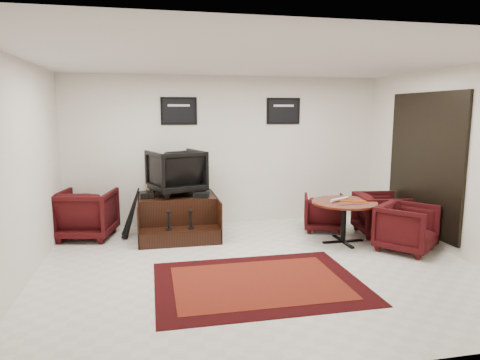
# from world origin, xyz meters

# --- Properties ---
(ground) EXTENTS (6.00, 6.00, 0.00)m
(ground) POSITION_xyz_m (0.00, 0.00, 0.00)
(ground) COLOR white
(ground) RESTS_ON ground
(room_shell) EXTENTS (6.02, 5.02, 2.81)m
(room_shell) POSITION_xyz_m (0.41, 0.12, 1.79)
(room_shell) COLOR silver
(room_shell) RESTS_ON ground
(area_rug) EXTENTS (2.58, 1.93, 0.01)m
(area_rug) POSITION_xyz_m (-0.15, -0.55, 0.01)
(area_rug) COLOR black
(area_rug) RESTS_ON ground
(shine_podium) EXTENTS (1.33, 1.37, 0.69)m
(shine_podium) POSITION_xyz_m (-1.00, 1.88, 0.32)
(shine_podium) COLOR black
(shine_podium) RESTS_ON ground
(shine_chair) EXTENTS (1.07, 1.04, 0.88)m
(shine_chair) POSITION_xyz_m (-1.00, 2.02, 1.13)
(shine_chair) COLOR black
(shine_chair) RESTS_ON shine_podium
(shoes_pair) EXTENTS (0.23, 0.28, 0.10)m
(shoes_pair) POSITION_xyz_m (-1.52, 1.81, 0.74)
(shoes_pair) COLOR black
(shoes_pair) RESTS_ON shine_podium
(polish_kit) EXTENTS (0.29, 0.24, 0.09)m
(polish_kit) POSITION_xyz_m (-0.60, 1.66, 0.73)
(polish_kit) COLOR black
(polish_kit) RESTS_ON shine_podium
(umbrella_black) EXTENTS (0.31, 0.12, 0.84)m
(umbrella_black) POSITION_xyz_m (-1.78, 1.73, 0.42)
(umbrella_black) COLOR black
(umbrella_black) RESTS_ON ground
(umbrella_hooked) EXTENTS (0.33, 0.12, 0.87)m
(umbrella_hooked) POSITION_xyz_m (-1.79, 1.91, 0.44)
(umbrella_hooked) COLOR black
(umbrella_hooked) RESTS_ON ground
(armchair_side) EXTENTS (1.04, 1.00, 0.91)m
(armchair_side) POSITION_xyz_m (-2.53, 1.97, 0.46)
(armchair_side) COLOR black
(armchair_side) RESTS_ON ground
(meeting_table) EXTENTS (1.05, 1.05, 0.69)m
(meeting_table) POSITION_xyz_m (1.64, 0.82, 0.60)
(meeting_table) COLOR #430E09
(meeting_table) RESTS_ON ground
(table_chair_back) EXTENTS (0.87, 0.85, 0.72)m
(table_chair_back) POSITION_xyz_m (1.62, 1.58, 0.36)
(table_chair_back) COLOR black
(table_chair_back) RESTS_ON ground
(table_chair_window) EXTENTS (0.83, 0.88, 0.81)m
(table_chair_window) POSITION_xyz_m (2.48, 1.11, 0.40)
(table_chair_window) COLOR black
(table_chair_window) RESTS_ON ground
(table_chair_corner) EXTENTS (1.07, 1.06, 0.80)m
(table_chair_corner) POSITION_xyz_m (2.40, 0.22, 0.40)
(table_chair_corner) COLOR black
(table_chair_corner) RESTS_ON ground
(paper_roll) EXTENTS (0.40, 0.24, 0.05)m
(paper_roll) POSITION_xyz_m (1.59, 0.90, 0.71)
(paper_roll) COLOR silver
(paper_roll) RESTS_ON meeting_table
(table_clutter) EXTENTS (0.56, 0.38, 0.01)m
(table_clutter) POSITION_xyz_m (1.75, 0.75, 0.69)
(table_clutter) COLOR #E4580C
(table_clutter) RESTS_ON meeting_table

